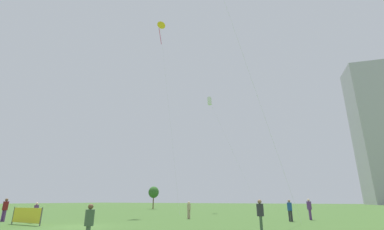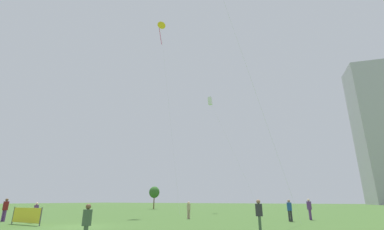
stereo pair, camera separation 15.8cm
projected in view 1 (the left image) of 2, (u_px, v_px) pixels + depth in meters
ground at (77, 227)px, 18.02m from camera, size 280.00×280.00×0.00m
person_standing_0 at (290, 209)px, 22.71m from camera, size 0.39×0.39×1.76m
person_standing_1 at (189, 209)px, 25.96m from camera, size 0.36×0.36×1.61m
person_standing_2 at (260, 213)px, 15.05m from camera, size 0.39×0.39×1.76m
person_standing_3 at (5, 208)px, 22.53m from camera, size 0.42×0.42×1.87m
person_standing_4 at (89, 222)px, 10.34m from camera, size 0.35×0.35×1.58m
person_standing_5 at (309, 208)px, 24.54m from camera, size 0.41×0.41×1.85m
person_standing_6 at (36, 211)px, 21.25m from camera, size 0.34×0.34×1.55m
kite_flying_1 at (161, 27)px, 43.94m from camera, size 4.68×1.69×29.88m
kite_flying_2 at (210, 101)px, 47.56m from camera, size 7.85×0.87×19.48m
park_tree_1 at (154, 192)px, 55.18m from camera, size 2.15×2.15×4.47m
distant_highrise_0 at (376, 131)px, 112.14m from camera, size 17.97×18.10×59.09m
event_banner at (27, 215)px, 19.43m from camera, size 3.55×0.16×1.24m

